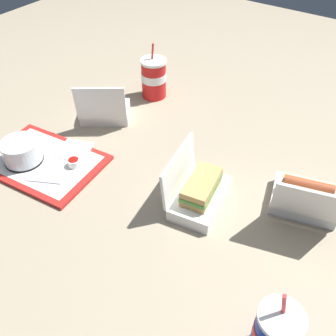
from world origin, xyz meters
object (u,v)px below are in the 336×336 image
object	(u,v)px
ketchup_cup	(74,162)
clamshell_sandwich_right	(198,191)
food_tray	(44,162)
clamshell_hotdog_back	(305,197)
plastic_fork	(44,181)
clamshell_sandwich_corner	(105,108)
soda_cup_corner	(154,78)
soda_cup_back	(275,335)
cake_container	(22,152)

from	to	relation	value
ketchup_cup	clamshell_sandwich_right	size ratio (longest dim) A/B	0.18
food_tray	ketchup_cup	size ratio (longest dim) A/B	9.88
food_tray	clamshell_hotdog_back	world-z (taller)	clamshell_hotdog_back
plastic_fork	clamshell_hotdog_back	distance (m)	0.77
ketchup_cup	clamshell_sandwich_corner	size ratio (longest dim) A/B	0.17
clamshell_hotdog_back	plastic_fork	bearing A→B (deg)	27.85
soda_cup_corner	soda_cup_back	distance (m)	1.04
plastic_fork	clamshell_hotdog_back	xyz separation A→B (m)	(-0.68, -0.36, 0.03)
ketchup_cup	soda_cup_back	bearing A→B (deg)	166.47
cake_container	plastic_fork	world-z (taller)	cake_container
food_tray	clamshell_hotdog_back	distance (m)	0.81
clamshell_sandwich_corner	clamshell_hotdog_back	distance (m)	0.76
plastic_fork	clamshell_hotdog_back	world-z (taller)	clamshell_hotdog_back
cake_container	clamshell_hotdog_back	bearing A→B (deg)	-157.86
food_tray	plastic_fork	bearing A→B (deg)	140.28
cake_container	ketchup_cup	world-z (taller)	cake_container
ketchup_cup	soda_cup_back	world-z (taller)	soda_cup_back
ketchup_cup	plastic_fork	size ratio (longest dim) A/B	0.36
food_tray	ketchup_cup	distance (m)	0.11
food_tray	cake_container	size ratio (longest dim) A/B	3.24
soda_cup_corner	plastic_fork	bearing A→B (deg)	92.87
clamshell_hotdog_back	soda_cup_corner	world-z (taller)	soda_cup_corner
ketchup_cup	plastic_fork	bearing A→B (deg)	77.72
clamshell_sandwich_right	plastic_fork	bearing A→B (deg)	25.96
ketchup_cup	clamshell_sandwich_corner	world-z (taller)	clamshell_sandwich_corner
clamshell_sandwich_right	soda_cup_corner	size ratio (longest dim) A/B	1.05
clamshell_sandwich_right	clamshell_sandwich_corner	bearing A→B (deg)	-18.38
food_tray	soda_cup_corner	distance (m)	0.55
food_tray	clamshell_sandwich_right	bearing A→B (deg)	-164.24
food_tray	plastic_fork	world-z (taller)	plastic_fork
clamshell_hotdog_back	soda_cup_back	size ratio (longest dim) A/B	1.15
ketchup_cup	plastic_fork	xyz separation A→B (m)	(0.02, 0.11, -0.01)
cake_container	soda_cup_corner	distance (m)	0.58
clamshell_sandwich_right	soda_cup_back	xyz separation A→B (m)	(-0.34, 0.28, 0.03)
food_tray	clamshell_sandwich_corner	distance (m)	0.31
ketchup_cup	soda_cup_corner	size ratio (longest dim) A/B	0.19
clamshell_sandwich_corner	plastic_fork	bearing A→B (deg)	102.85
soda_cup_corner	cake_container	bearing A→B (deg)	80.48
cake_container	plastic_fork	distance (m)	0.13
clamshell_sandwich_corner	ketchup_cup	bearing A→B (deg)	111.97
food_tray	soda_cup_back	bearing A→B (deg)	170.75
clamshell_hotdog_back	ketchup_cup	bearing A→B (deg)	21.11
food_tray	clamshell_sandwich_corner	size ratio (longest dim) A/B	1.71
clamshell_sandwich_corner	clamshell_sandwich_right	size ratio (longest dim) A/B	1.02
ketchup_cup	plastic_fork	world-z (taller)	ketchup_cup
clamshell_hotdog_back	soda_cup_back	xyz separation A→B (m)	(-0.08, 0.43, 0.04)
cake_container	clamshell_hotdog_back	world-z (taller)	clamshell_hotdog_back
ketchup_cup	clamshell_hotdog_back	world-z (taller)	clamshell_hotdog_back
ketchup_cup	plastic_fork	distance (m)	0.11
clamshell_sandwich_corner	food_tray	bearing A→B (deg)	91.42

